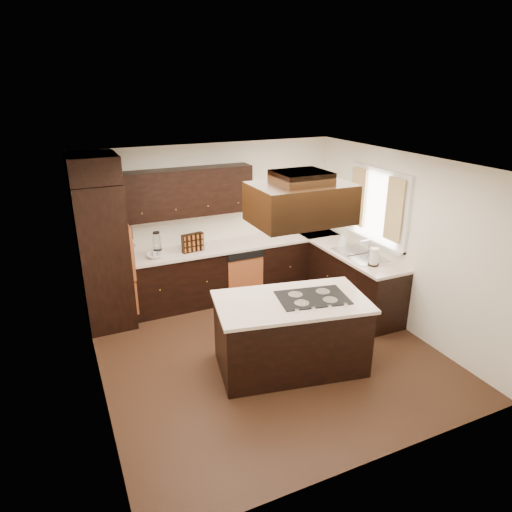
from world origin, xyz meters
name	(u,v)px	position (x,y,z in m)	size (l,w,h in m)	color
floor	(268,353)	(0.00, 0.00, -0.01)	(4.20, 4.20, 0.02)	#4E2F1C
ceiling	(270,163)	(0.00, 0.00, 2.51)	(4.20, 4.20, 0.02)	silver
wall_back	(212,221)	(0.00, 2.11, 1.25)	(4.20, 0.02, 2.50)	white
wall_front	(378,351)	(0.00, -2.11, 1.25)	(4.20, 0.02, 2.50)	white
wall_left	(90,296)	(-2.11, 0.00, 1.25)	(0.02, 4.20, 2.50)	white
wall_right	(402,242)	(2.11, 0.00, 1.25)	(0.02, 4.20, 2.50)	white
oven_column	(104,256)	(-1.78, 1.71, 1.06)	(0.65, 0.75, 2.12)	black
wall_oven_face	(129,249)	(-1.43, 1.71, 1.12)	(0.05, 0.62, 0.78)	#C15F30
base_cabinets_back	(222,273)	(0.03, 1.80, 0.44)	(2.93, 0.60, 0.88)	black
base_cabinets_right	(344,275)	(1.80, 0.90, 0.44)	(0.60, 2.40, 0.88)	black
countertop_back	(222,247)	(0.03, 1.79, 0.90)	(2.93, 0.63, 0.04)	beige
countertop_right	(345,249)	(1.79, 0.90, 0.90)	(0.63, 2.40, 0.04)	beige
upper_cabinets	(188,192)	(-0.43, 1.93, 1.81)	(2.00, 0.34, 0.72)	black
dishwasher_front	(246,279)	(0.33, 1.50, 0.40)	(0.60, 0.05, 0.72)	#C15F30
window_frame	(378,206)	(2.07, 0.55, 1.65)	(0.06, 1.32, 1.12)	white
window_pane	(379,206)	(2.10, 0.55, 1.65)	(0.00, 1.20, 1.00)	white
curtain_left	(394,210)	(2.01, 0.13, 1.70)	(0.02, 0.34, 0.90)	#F7E9B4
curtain_right	(358,197)	(2.01, 0.97, 1.70)	(0.02, 0.34, 0.90)	#F7E9B4
sink_rim	(359,254)	(1.80, 0.55, 0.92)	(0.52, 0.84, 0.01)	silver
island	(290,335)	(0.12, -0.39, 0.44)	(1.76, 0.96, 0.88)	black
island_top	(292,302)	(0.12, -0.39, 0.90)	(1.83, 1.03, 0.04)	beige
cooktop	(313,298)	(0.38, -0.44, 0.93)	(0.83, 0.56, 0.01)	black
range_hood	(300,203)	(0.10, -0.55, 2.16)	(1.05, 0.72, 0.42)	black
hood_duct	(301,178)	(0.10, -0.55, 2.44)	(0.55, 0.50, 0.13)	black
blender_base	(158,253)	(-1.00, 1.75, 0.97)	(0.15, 0.15, 0.10)	silver
blender_pitcher	(157,242)	(-1.00, 1.75, 1.15)	(0.13, 0.13, 0.26)	silver
spice_rack	(193,243)	(-0.46, 1.73, 1.06)	(0.35, 0.09, 0.29)	black
mixing_bowl	(156,256)	(-1.04, 1.71, 0.95)	(0.26, 0.26, 0.06)	white
soap_bottle	(342,240)	(1.80, 1.00, 1.02)	(0.09, 0.09, 0.19)	white
paper_towel	(374,257)	(1.72, 0.11, 1.05)	(0.12, 0.12, 0.26)	white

